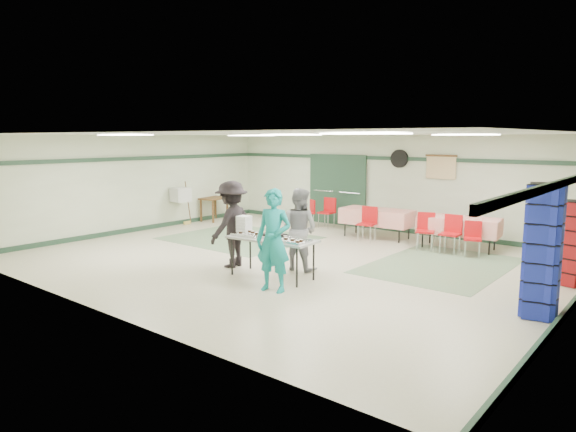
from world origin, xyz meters
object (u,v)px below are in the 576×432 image
Objects in this scene: serving_table at (272,240)px; crate_stack_red at (571,243)px; volunteer_grey at (299,229)px; volunteer_dark at (232,224)px; office_printer at (181,195)px; dining_table_a at (459,225)px; dining_table_b at (377,216)px; chair_loose_b at (310,210)px; broom at (188,202)px; chair_a at (452,230)px; crate_stack_blue_b at (542,252)px; chair_c at (473,235)px; volunteer_teal at (274,240)px; chair_d at (368,220)px; chair_b at (426,227)px; crate_stack_blue_a at (543,252)px; printer_table at (214,201)px; chair_loose_a at (328,209)px.

serving_table is 5.37m from crate_stack_red.
volunteer_dark reaches higher than volunteer_grey.
office_printer is (-10.30, -0.38, 0.19)m from crate_stack_red.
dining_table_a is at bearing 25.33° from office_printer.
chair_loose_b reaches higher than dining_table_b.
volunteer_grey is at bearing -15.93° from broom.
crate_stack_blue_b is at bearing -53.50° from chair_a.
volunteer_grey is at bearing -144.21° from chair_c.
broom is (-6.49, 3.58, -0.21)m from volunteer_teal.
chair_d is at bearing 159.99° from chair_c.
chair_d is (-1.55, 0.01, 0.01)m from chair_b.
crate_stack_blue_b is (3.26, -3.33, 0.45)m from chair_b.
printer_table is (-10.30, 3.10, -0.34)m from crate_stack_blue_a.
volunteer_dark reaches higher than chair_b.
office_printer reaches higher than dining_table_b.
volunteer_dark reaches higher than dining_table_b.
chair_c is 0.99× the size of chair_loose_b.
volunteer_grey is at bearing 83.11° from serving_table.
chair_c is 0.52× the size of crate_stack_red.
serving_table is at bearing 77.96° from volunteer_dark.
chair_a is at bearing -15.52° from chair_loose_a.
volunteer_dark is (-1.19, 0.12, 0.17)m from serving_table.
office_printer is at bearing -173.15° from chair_d.
broom reaches higher than dining_table_a.
volunteer_teal is at bearing -45.49° from printer_table.
chair_d is at bearing 25.57° from office_printer.
volunteer_dark is at bearing -78.87° from chair_loose_a.
broom reaches higher than office_printer.
dining_table_a is 1.92× the size of printer_table.
crate_stack_blue_a is at bearing 91.06° from volunteer_dark.
dining_table_b is 2.17× the size of chair_b.
chair_a is at bearing -8.83° from chair_d.
serving_table is 5.72m from chair_loose_b.
chair_loose_a is 0.58× the size of crate_stack_red.
chair_d reaches higher than chair_a.
chair_loose_a is at bearing 147.34° from chair_c.
printer_table is at bearing -161.72° from chair_loose_a.
chair_loose_a is (-1.12, 5.07, -0.34)m from volunteer_dark.
volunteer_teal is 5.49m from dining_table_a.
chair_b is at bearing 160.49° from crate_stack_red.
crate_stack_red is at bearing 31.70° from volunteer_teal.
broom is (-8.24, -1.18, 0.19)m from chair_c.
crate_stack_red reaches higher than chair_loose_a.
volunteer_grey is 6.14m from office_printer.
crate_stack_blue_a reaches higher than dining_table_b.
volunteer_teal is 2.24× the size of chair_c.
chair_a is 2.89m from crate_stack_red.
chair_loose_a is at bearing 147.08° from crate_stack_blue_b.
dining_table_a reaches higher than serving_table.
chair_a is at bearing -92.14° from dining_table_a.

